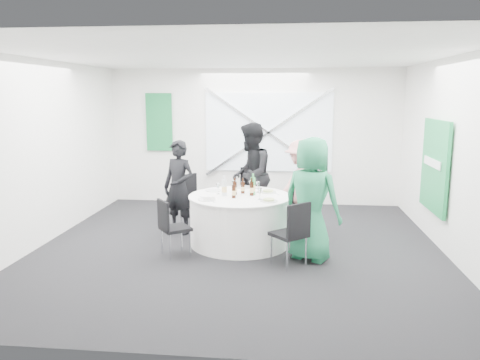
# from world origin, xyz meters

# --- Properties ---
(floor) EXTENTS (6.00, 6.00, 0.00)m
(floor) POSITION_xyz_m (0.00, 0.00, 0.00)
(floor) COLOR black
(floor) RESTS_ON ground
(ceiling) EXTENTS (6.00, 6.00, 0.00)m
(ceiling) POSITION_xyz_m (0.00, 0.00, 2.80)
(ceiling) COLOR silver
(ceiling) RESTS_ON wall_back
(wall_back) EXTENTS (6.00, 0.00, 6.00)m
(wall_back) POSITION_xyz_m (0.00, 3.00, 1.40)
(wall_back) COLOR white
(wall_back) RESTS_ON floor
(wall_front) EXTENTS (6.00, 0.00, 6.00)m
(wall_front) POSITION_xyz_m (0.00, -3.00, 1.40)
(wall_front) COLOR white
(wall_front) RESTS_ON floor
(wall_left) EXTENTS (0.00, 6.00, 6.00)m
(wall_left) POSITION_xyz_m (-3.00, 0.00, 1.40)
(wall_left) COLOR white
(wall_left) RESTS_ON floor
(wall_right) EXTENTS (0.00, 6.00, 6.00)m
(wall_right) POSITION_xyz_m (3.00, 0.00, 1.40)
(wall_right) COLOR white
(wall_right) RESTS_ON floor
(window_panel) EXTENTS (2.60, 0.03, 1.60)m
(window_panel) POSITION_xyz_m (0.30, 2.96, 1.50)
(window_panel) COLOR silver
(window_panel) RESTS_ON wall_back
(window_brace_a) EXTENTS (2.63, 0.05, 1.84)m
(window_brace_a) POSITION_xyz_m (0.30, 2.92, 1.50)
(window_brace_a) COLOR silver
(window_brace_a) RESTS_ON window_panel
(window_brace_b) EXTENTS (2.63, 0.05, 1.84)m
(window_brace_b) POSITION_xyz_m (0.30, 2.92, 1.50)
(window_brace_b) COLOR silver
(window_brace_b) RESTS_ON window_panel
(green_banner) EXTENTS (0.55, 0.04, 1.20)m
(green_banner) POSITION_xyz_m (-2.00, 2.95, 1.70)
(green_banner) COLOR #156B3A
(green_banner) RESTS_ON wall_back
(green_sign) EXTENTS (0.05, 1.20, 1.40)m
(green_sign) POSITION_xyz_m (2.94, 0.60, 1.20)
(green_sign) COLOR #198A45
(green_sign) RESTS_ON wall_right
(banquet_table) EXTENTS (1.56, 1.56, 0.76)m
(banquet_table) POSITION_xyz_m (0.00, 0.20, 0.38)
(banquet_table) COLOR white
(banquet_table) RESTS_ON floor
(chair_back) EXTENTS (0.49, 0.50, 1.00)m
(chair_back) POSITION_xyz_m (0.08, 1.33, 0.59)
(chair_back) COLOR black
(chair_back) RESTS_ON floor
(chair_back_left) EXTENTS (0.60, 0.60, 0.95)m
(chair_back_left) POSITION_xyz_m (-0.88, 0.83, 0.56)
(chair_back_left) COLOR black
(chair_back_left) RESTS_ON floor
(chair_back_right) EXTENTS (0.55, 0.55, 0.87)m
(chair_back_right) POSITION_xyz_m (0.83, 0.79, 0.50)
(chair_back_right) COLOR black
(chair_back_right) RESTS_ON floor
(chair_front_right) EXTENTS (0.57, 0.57, 0.89)m
(chair_front_right) POSITION_xyz_m (0.80, -0.73, 0.52)
(chair_front_right) COLOR black
(chair_front_right) RESTS_ON floor
(chair_front_left) EXTENTS (0.53, 0.53, 0.83)m
(chair_front_left) POSITION_xyz_m (-0.91, -0.49, 0.48)
(chair_front_left) COLOR black
(chair_front_left) RESTS_ON floor
(person_man_back_left) EXTENTS (0.66, 0.57, 1.55)m
(person_man_back_left) POSITION_xyz_m (-1.06, 0.66, 0.77)
(person_man_back_left) COLOR black
(person_man_back_left) RESTS_ON floor
(person_man_back) EXTENTS (0.54, 0.91, 1.80)m
(person_man_back) POSITION_xyz_m (0.08, 1.24, 0.90)
(person_man_back) COLOR black
(person_man_back) RESTS_ON floor
(person_woman_pink) EXTENTS (1.08, 0.98, 1.56)m
(person_woman_pink) POSITION_xyz_m (0.94, 0.93, 0.78)
(person_woman_pink) COLOR #D28B88
(person_woman_pink) RESTS_ON floor
(person_woman_green) EXTENTS (1.00, 0.88, 1.72)m
(person_woman_green) POSITION_xyz_m (1.04, -0.38, 0.86)
(person_woman_green) COLOR #238053
(person_woman_green) RESTS_ON floor
(plate_back) EXTENTS (0.29, 0.29, 0.01)m
(plate_back) POSITION_xyz_m (0.01, 0.80, 0.77)
(plate_back) COLOR silver
(plate_back) RESTS_ON banquet_table
(plate_back_left) EXTENTS (0.25, 0.25, 0.01)m
(plate_back_left) POSITION_xyz_m (-0.46, 0.50, 0.77)
(plate_back_left) COLOR silver
(plate_back_left) RESTS_ON banquet_table
(plate_back_right) EXTENTS (0.25, 0.25, 0.04)m
(plate_back_right) POSITION_xyz_m (0.42, 0.46, 0.78)
(plate_back_right) COLOR silver
(plate_back_right) RESTS_ON banquet_table
(plate_front_right) EXTENTS (0.25, 0.25, 0.04)m
(plate_front_right) POSITION_xyz_m (0.45, -0.15, 0.78)
(plate_front_right) COLOR silver
(plate_front_right) RESTS_ON banquet_table
(plate_front_left) EXTENTS (0.26, 0.26, 0.01)m
(plate_front_left) POSITION_xyz_m (-0.45, -0.15, 0.77)
(plate_front_left) COLOR silver
(plate_front_left) RESTS_ON banquet_table
(napkin) EXTENTS (0.17, 0.13, 0.05)m
(napkin) POSITION_xyz_m (-0.41, -0.16, 0.80)
(napkin) COLOR white
(napkin) RESTS_ON plate_front_left
(beer_bottle_a) EXTENTS (0.06, 0.06, 0.26)m
(beer_bottle_a) POSITION_xyz_m (-0.08, 0.25, 0.86)
(beer_bottle_a) COLOR #331509
(beer_bottle_a) RESTS_ON banquet_table
(beer_bottle_b) EXTENTS (0.06, 0.06, 0.24)m
(beer_bottle_b) POSITION_xyz_m (0.03, 0.36, 0.85)
(beer_bottle_b) COLOR #331509
(beer_bottle_b) RESTS_ON banquet_table
(beer_bottle_c) EXTENTS (0.06, 0.06, 0.27)m
(beer_bottle_c) POSITION_xyz_m (0.18, 0.22, 0.87)
(beer_bottle_c) COLOR #331509
(beer_bottle_c) RESTS_ON banquet_table
(beer_bottle_d) EXTENTS (0.06, 0.06, 0.26)m
(beer_bottle_d) POSITION_xyz_m (-0.07, 0.02, 0.86)
(beer_bottle_d) COLOR #331509
(beer_bottle_d) RESTS_ON banquet_table
(green_water_bottle) EXTENTS (0.08, 0.08, 0.33)m
(green_water_bottle) POSITION_xyz_m (0.19, 0.26, 0.89)
(green_water_bottle) COLOR #3B9B51
(green_water_bottle) RESTS_ON banquet_table
(clear_water_bottle) EXTENTS (0.08, 0.08, 0.31)m
(clear_water_bottle) POSITION_xyz_m (-0.24, 0.17, 0.88)
(clear_water_bottle) COLOR silver
(clear_water_bottle) RESTS_ON banquet_table
(wine_glass_a) EXTENTS (0.07, 0.07, 0.17)m
(wine_glass_a) POSITION_xyz_m (-0.13, 0.50, 0.88)
(wine_glass_a) COLOR white
(wine_glass_a) RESTS_ON banquet_table
(wine_glass_b) EXTENTS (0.07, 0.07, 0.17)m
(wine_glass_b) POSITION_xyz_m (0.25, 0.47, 0.88)
(wine_glass_b) COLOR white
(wine_glass_b) RESTS_ON banquet_table
(wine_glass_c) EXTENTS (0.07, 0.07, 0.17)m
(wine_glass_c) POSITION_xyz_m (0.14, 0.52, 0.88)
(wine_glass_c) COLOR white
(wine_glass_c) RESTS_ON banquet_table
(wine_glass_d) EXTENTS (0.07, 0.07, 0.17)m
(wine_glass_d) POSITION_xyz_m (-0.35, 0.28, 0.88)
(wine_glass_d) COLOR white
(wine_glass_d) RESTS_ON banquet_table
(wine_glass_e) EXTENTS (0.07, 0.07, 0.17)m
(wine_glass_e) POSITION_xyz_m (0.32, -0.03, 0.88)
(wine_glass_e) COLOR white
(wine_glass_e) RESTS_ON banquet_table
(fork_a) EXTENTS (0.10, 0.13, 0.01)m
(fork_a) POSITION_xyz_m (-0.54, 0.01, 0.76)
(fork_a) COLOR silver
(fork_a) RESTS_ON banquet_table
(knife_a) EXTENTS (0.10, 0.13, 0.01)m
(knife_a) POSITION_xyz_m (-0.35, -0.26, 0.76)
(knife_a) COLOR silver
(knife_a) RESTS_ON banquet_table
(fork_b) EXTENTS (0.15, 0.03, 0.01)m
(fork_b) POSITION_xyz_m (0.21, 0.74, 0.76)
(fork_b) COLOR silver
(fork_b) RESTS_ON banquet_table
(knife_b) EXTENTS (0.15, 0.03, 0.01)m
(knife_b) POSITION_xyz_m (-0.12, 0.76, 0.76)
(knife_b) COLOR silver
(knife_b) RESTS_ON banquet_table
(fork_c) EXTENTS (0.09, 0.13, 0.01)m
(fork_c) POSITION_xyz_m (0.55, 0.36, 0.76)
(fork_c) COLOR silver
(fork_c) RESTS_ON banquet_table
(knife_c) EXTENTS (0.08, 0.14, 0.01)m
(knife_c) POSITION_xyz_m (0.40, 0.61, 0.76)
(knife_c) COLOR silver
(knife_c) RESTS_ON banquet_table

